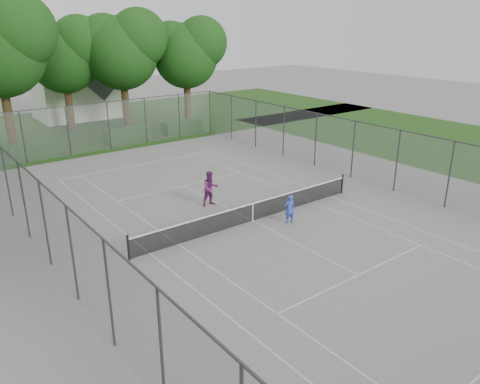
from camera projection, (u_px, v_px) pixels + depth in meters
ground at (253, 221)px, 22.49m from camera, size 120.00×120.00×0.00m
grass_far at (71, 128)px, 41.87m from camera, size 60.00×20.00×0.00m
court_markings at (253, 221)px, 22.49m from camera, size 11.03×23.83×0.01m
tennis_net at (253, 211)px, 22.31m from camera, size 12.87×0.10×1.10m
perimeter_fence at (253, 186)px, 21.87m from camera, size 18.08×34.08×3.52m
tree_far_midleft at (64, 52)px, 38.88m from camera, size 6.67×6.09×9.58m
tree_far_midright at (122, 47)px, 39.36m from camera, size 7.06×6.44×10.15m
tree_far_right at (187, 50)px, 41.85m from camera, size 6.62×6.05×9.52m
hedge_left at (35, 149)px, 33.41m from camera, size 3.51×1.05×0.88m
hedge_mid at (128, 135)px, 36.96m from camera, size 3.66×1.04×1.15m
hedge_right at (182, 127)px, 40.06m from camera, size 3.39×1.24×1.02m
house at (74, 80)px, 45.15m from camera, size 7.22×5.59×8.98m
girl_player at (290, 209)px, 22.08m from camera, size 0.59×0.47×1.41m
woman_player at (211, 188)px, 24.14m from camera, size 0.96×0.78×1.84m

